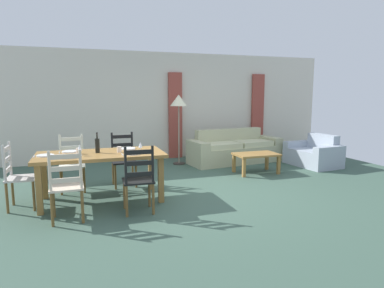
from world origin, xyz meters
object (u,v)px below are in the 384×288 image
coffee_cup_primary (119,149)px  standing_lamp (179,105)px  dining_chair_far_left (72,163)px  wine_bottle (97,145)px  wine_glass_near_right (140,145)px  dining_chair_near_left (67,186)px  dining_chair_far_right (124,159)px  dining_chair_near_right (139,180)px  couch (234,150)px  dining_table (101,159)px  coffee_cup_secondary (79,151)px  coffee_table (256,156)px  wine_glass_near_left (80,148)px  armchair_upholstered (315,155)px  dining_chair_head_west (18,176)px

coffee_cup_primary → standing_lamp: size_ratio=0.05×
dining_chair_far_left → wine_bottle: bearing=-59.5°
wine_glass_near_right → standing_lamp: (1.32, 2.39, 0.55)m
dining_chair_near_left → dining_chair_far_right: size_ratio=1.00×
standing_lamp → dining_chair_far_right: bearing=-134.9°
dining_chair_far_right → coffee_cup_primary: (-0.15, -0.81, 0.32)m
dining_chair_near_left → wine_bottle: size_ratio=3.04×
dining_chair_near_right → couch: dining_chair_near_right is taller
dining_table → dining_chair_near_left: (-0.48, -0.77, -0.19)m
wine_bottle → coffee_cup_secondary: wine_bottle is taller
dining_chair_near_left → coffee_table: size_ratio=1.07×
couch → wine_glass_near_left: bearing=-148.2°
coffee_cup_secondary → dining_chair_near_right: bearing=-45.2°
couch → standing_lamp: 1.76m
dining_chair_near_left → standing_lamp: (2.39, 3.04, 0.93)m
coffee_cup_secondary → standing_lamp: size_ratio=0.05×
wine_glass_near_right → wine_glass_near_left: bearing=179.7°
wine_glass_near_left → coffee_table: bearing=15.8°
dining_chair_near_right → couch: 3.98m
dining_table → armchair_upholstered: size_ratio=1.54×
dining_chair_near_right → armchair_upholstered: 4.81m
dining_chair_far_right → dining_table: bearing=-118.9°
wine_bottle → armchair_upholstered: bearing=12.4°
dining_chair_near_left → coffee_cup_secondary: 0.88m
dining_chair_far_left → dining_chair_head_west: 1.02m
dining_chair_near_right → coffee_cup_secondary: (-0.77, 0.78, 0.32)m
dining_table → coffee_cup_primary: bearing=-4.4°
standing_lamp → dining_chair_near_right: bearing=-115.9°
dining_chair_near_left → coffee_table: 4.02m
dining_chair_near_right → wine_bottle: bearing=122.2°
dining_chair_far_left → couch: 3.94m
dining_chair_near_left → dining_chair_head_west: 1.03m
dining_chair_near_left → dining_chair_far_left: bearing=88.6°
coffee_cup_secondary → armchair_upholstered: coffee_cup_secondary is taller
dining_chair_far_right → couch: dining_chair_far_right is taller
dining_chair_head_west → coffee_cup_primary: bearing=-0.7°
dining_chair_head_west → wine_bottle: wine_bottle is taller
wine_glass_near_left → dining_chair_near_left: bearing=-105.2°
coffee_table → wine_glass_near_right: bearing=-159.1°
standing_lamp → dining_chair_near_left: bearing=-128.2°
couch → armchair_upholstered: bearing=-30.5°
dining_chair_near_right → coffee_cup_secondary: dining_chair_near_right is taller
couch → coffee_table: size_ratio=2.63×
dining_chair_far_left → dining_chair_far_right: (0.88, 0.06, 0.00)m
couch → armchair_upholstered: couch is taller
wine_bottle → standing_lamp: standing_lamp is taller
dining_chair_far_left → wine_glass_near_right: (1.03, -0.84, 0.38)m
wine_glass_near_right → coffee_cup_secondary: size_ratio=1.79×
wine_glass_near_right → coffee_cup_primary: wine_glass_near_right is taller
armchair_upholstered → standing_lamp: size_ratio=0.75×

